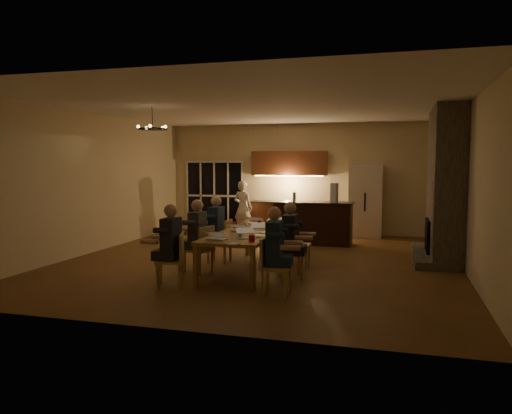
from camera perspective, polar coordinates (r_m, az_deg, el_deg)
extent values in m
plane|color=brown|center=(10.55, 0.53, -6.18)|extent=(9.00, 9.00, 0.00)
cube|color=#C2AD89|center=(14.77, 5.17, 3.25)|extent=(8.00, 0.04, 3.20)
cube|color=#C2AD89|center=(12.06, -18.24, 2.63)|extent=(0.04, 9.00, 3.20)
cube|color=#C2AD89|center=(10.08, 23.18, 2.06)|extent=(0.04, 9.00, 3.20)
cube|color=white|center=(10.42, 0.55, 11.47)|extent=(8.00, 9.00, 0.04)
cube|color=black|center=(15.47, -4.76, 1.29)|extent=(1.86, 0.08, 2.10)
cube|color=#655C4F|center=(11.24, 20.79, 2.40)|extent=(0.58, 2.50, 3.20)
cube|color=beige|center=(14.20, 12.43, 0.66)|extent=(0.90, 0.68, 2.00)
cube|color=tan|center=(9.60, -0.73, -5.02)|extent=(1.10, 3.09, 0.75)
cube|color=black|center=(12.72, 6.53, -1.83)|extent=(2.03, 0.70, 1.08)
imported|color=silver|center=(14.25, -1.52, -0.11)|extent=(0.64, 0.49, 1.56)
torus|color=black|center=(10.52, -11.74, 8.73)|extent=(0.61, 0.61, 0.03)
cylinder|color=white|center=(9.14, -1.91, -2.84)|extent=(0.08, 0.08, 0.10)
cylinder|color=white|center=(10.11, 0.63, -2.08)|extent=(0.08, 0.08, 0.10)
cylinder|color=white|center=(10.37, -1.34, -1.91)|extent=(0.07, 0.07, 0.10)
cylinder|color=red|center=(8.25, -0.49, -3.62)|extent=(0.10, 0.10, 0.12)
cylinder|color=red|center=(10.10, -2.40, -2.04)|extent=(0.09, 0.09, 0.12)
cylinder|color=red|center=(10.82, 2.38, -1.57)|extent=(0.10, 0.10, 0.12)
cylinder|color=#B2B2B7|center=(8.80, -1.84, -3.08)|extent=(0.07, 0.07, 0.12)
cylinder|color=#3F0F0C|center=(10.87, 0.39, -1.53)|extent=(0.06, 0.06, 0.12)
cylinder|color=white|center=(8.90, 0.32, -3.31)|extent=(0.28, 0.28, 0.02)
cylinder|color=white|center=(8.84, -4.11, -3.39)|extent=(0.24, 0.24, 0.02)
cylinder|color=white|center=(10.23, 2.71, -2.23)|extent=(0.24, 0.24, 0.02)
cube|color=white|center=(8.05, -2.54, -4.23)|extent=(0.15, 0.21, 0.01)
cylinder|color=#99999E|center=(12.71, 4.40, 1.17)|extent=(0.08, 0.08, 0.24)
cube|color=silver|center=(12.49, 8.93, 1.61)|extent=(0.19, 0.19, 0.48)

